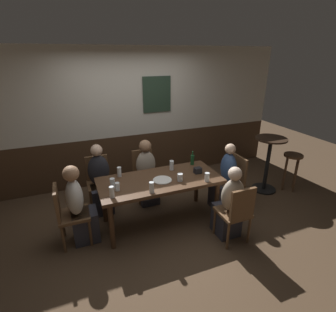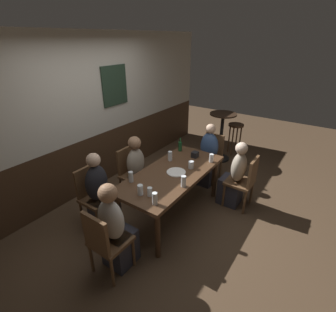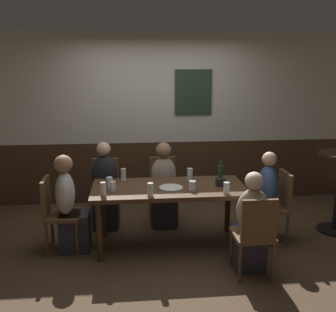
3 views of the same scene
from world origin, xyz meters
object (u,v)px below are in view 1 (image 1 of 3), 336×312
(chair_head_west, at_px, (67,212))
(person_left_far, at_px, (100,184))
(chair_mid_far, at_px, (144,172))
(tumbler_short, at_px, (172,166))
(beer_glass_tall, at_px, (113,183))
(plate_white_large, at_px, (162,180))
(person_right_near, at_px, (229,207))
(person_head_east, at_px, (225,182))
(chair_right_near, at_px, (237,211))
(pint_glass_pale, at_px, (112,193))
(side_bar_table, at_px, (268,160))
(bar_stool, at_px, (292,162))
(pint_glass_stout, at_px, (117,187))
(tumbler_water, at_px, (119,172))
(pint_glass_amber, at_px, (152,188))
(condiment_caddy, at_px, (198,170))
(chair_head_east, at_px, (233,179))
(beer_bottle_green, at_px, (192,159))
(chair_left_far, at_px, (99,179))
(person_mid_far, at_px, (147,176))
(person_head_west, at_px, (80,210))
(dining_table, at_px, (160,184))
(highball_clear, at_px, (180,178))

(chair_head_west, relative_size, person_left_far, 0.76)
(chair_mid_far, relative_size, tumbler_short, 5.79)
(beer_glass_tall, height_order, plate_white_large, beer_glass_tall)
(person_right_near, relative_size, person_head_east, 0.97)
(chair_right_near, xyz_separation_m, pint_glass_pale, (-1.54, 0.56, 0.31))
(side_bar_table, bearing_deg, bar_stool, -18.43)
(pint_glass_stout, height_order, side_bar_table, side_bar_table)
(person_head_east, distance_m, tumbler_water, 1.75)
(pint_glass_amber, distance_m, tumbler_short, 0.77)
(beer_glass_tall, xyz_separation_m, condiment_caddy, (1.30, -0.04, -0.01))
(chair_right_near, relative_size, bar_stool, 1.22)
(person_right_near, xyz_separation_m, tumbler_short, (-0.51, 0.89, 0.35))
(chair_head_east, xyz_separation_m, condiment_caddy, (-0.70, -0.03, 0.29))
(person_left_far, height_order, beer_bottle_green, person_left_far)
(tumbler_water, relative_size, pint_glass_amber, 0.97)
(chair_left_far, relative_size, tumbler_water, 5.88)
(person_mid_far, height_order, beer_glass_tall, person_mid_far)
(plate_white_large, xyz_separation_m, condiment_caddy, (0.59, 0.03, 0.04))
(chair_left_far, relative_size, person_head_east, 0.78)
(tumbler_water, bearing_deg, person_mid_far, 33.28)
(person_head_east, xyz_separation_m, tumbler_water, (-1.69, 0.31, 0.34))
(person_mid_far, bearing_deg, beer_bottle_green, -27.64)
(person_head_west, distance_m, person_head_east, 2.30)
(chair_left_far, distance_m, pint_glass_pale, 1.12)
(beer_glass_tall, distance_m, pint_glass_amber, 0.57)
(chair_mid_far, bearing_deg, chair_left_far, 180.00)
(chair_head_east, bearing_deg, plate_white_large, -177.66)
(dining_table, relative_size, pint_glass_pale, 11.64)
(condiment_caddy, bearing_deg, tumbler_short, 141.47)
(condiment_caddy, bearing_deg, pint_glass_stout, -176.56)
(chair_mid_far, height_order, condiment_caddy, chair_mid_far)
(chair_mid_far, bearing_deg, person_head_east, -35.46)
(chair_head_west, xyz_separation_m, beer_bottle_green, (2.00, 0.30, 0.33))
(chair_left_far, distance_m, chair_head_west, 0.97)
(person_right_near, bearing_deg, plate_white_large, 142.00)
(highball_clear, xyz_separation_m, beer_bottle_green, (0.43, 0.46, 0.04))
(chair_right_near, relative_size, chair_mid_far, 1.00)
(dining_table, distance_m, side_bar_table, 2.22)
(beer_bottle_green, bearing_deg, chair_head_west, -171.47)
(chair_right_near, bearing_deg, side_bar_table, 35.70)
(chair_left_far, bearing_deg, person_head_west, -113.79)
(person_right_near, distance_m, beer_bottle_green, 1.03)
(pint_glass_pale, xyz_separation_m, highball_clear, (1.00, 0.09, -0.02))
(person_head_west, bearing_deg, chair_head_west, 180.00)
(tumbler_water, bearing_deg, pint_glass_amber, -65.00)
(chair_head_east, xyz_separation_m, beer_bottle_green, (-0.63, 0.30, 0.33))
(highball_clear, height_order, bar_stool, highball_clear)
(chair_head_west, relative_size, tumbler_water, 5.88)
(chair_left_far, bearing_deg, beer_bottle_green, -19.45)
(bar_stool, bearing_deg, chair_right_near, -155.03)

